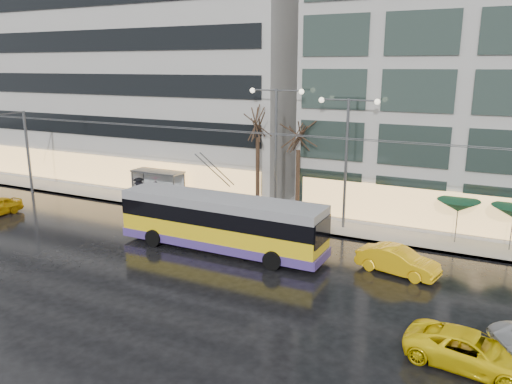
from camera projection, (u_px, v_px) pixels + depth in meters
The scene contains 17 objects.
ground at pixel (160, 267), 27.13m from camera, with size 140.00×140.00×0.00m, color black.
sidewalk at pixel (292, 207), 38.40m from camera, with size 80.00×10.00×0.15m, color gray.
kerb at pixel (265, 225), 34.10m from camera, with size 80.00×0.10×0.15m, color slate.
building_left at pixel (140, 60), 47.78m from camera, with size 34.00×14.00×22.00m, color #AFACA7.
trolleybus at pixel (221, 224), 29.32m from camera, with size 12.70×5.01×5.87m.
catenary at pixel (244, 167), 32.54m from camera, with size 42.24×5.12×7.00m.
bus_shelter at pixel (156, 179), 39.54m from camera, with size 4.20×1.60×2.51m.
street_lamp_near at pixel (276, 136), 34.17m from camera, with size 3.96×0.36×9.03m.
street_lamp_far at pixel (347, 145), 32.08m from camera, with size 3.96×0.36×8.53m.
tree_a at pixel (258, 118), 34.72m from camera, with size 3.20×3.20×8.40m.
tree_b at pixel (299, 130), 33.77m from camera, with size 3.20×3.20×7.70m.
parasol_a at pixel (458, 206), 30.04m from camera, with size 2.50×2.50×2.65m.
taxi_b at pixel (398, 261), 26.19m from camera, with size 1.50×4.29×1.41m, color yellow.
taxi_c at pixel (472, 351), 18.02m from camera, with size 2.15×4.67×1.30m, color yellow.
pedestrian_a at pixel (156, 186), 38.80m from camera, with size 1.08×1.10×2.19m.
pedestrian_b at pixel (184, 189), 40.44m from camera, with size 0.96×0.92×1.55m.
pedestrian_c at pixel (139, 190), 38.86m from camera, with size 1.33×0.97×2.11m.
Camera 1 is at (15.93, -20.32, 10.65)m, focal length 35.00 mm.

